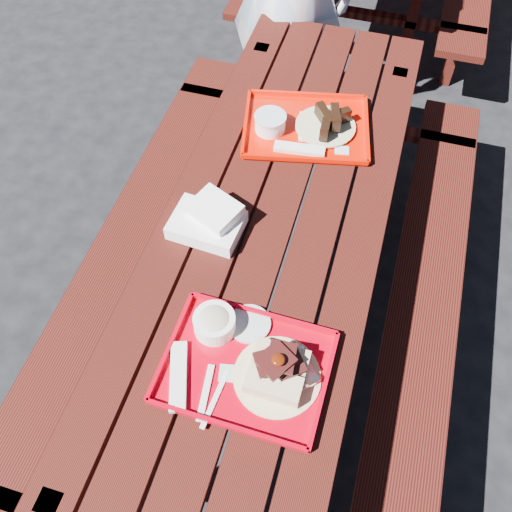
{
  "coord_description": "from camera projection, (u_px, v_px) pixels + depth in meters",
  "views": [
    {
      "loc": [
        0.28,
        -1.11,
        2.26
      ],
      "look_at": [
        0.0,
        -0.15,
        0.82
      ],
      "focal_mm": 40.0,
      "sensor_mm": 36.0,
      "label": 1
    }
  ],
  "objects": [
    {
      "name": "white_cloth",
      "position": [
        209.0,
        221.0,
        1.87
      ],
      "size": [
        0.24,
        0.21,
        0.09
      ],
      "color": "white",
      "rests_on": "picnic_table_near"
    },
    {
      "name": "ground",
      "position": [
        266.0,
        335.0,
        2.5
      ],
      "size": [
        60.0,
        60.0,
        0.0
      ],
      "primitive_type": "plane",
      "color": "black",
      "rests_on": "ground"
    },
    {
      "name": "picnic_table_near",
      "position": [
        268.0,
        264.0,
        2.04
      ],
      "size": [
        1.41,
        2.4,
        0.75
      ],
      "color": "#41140C",
      "rests_on": "ground"
    },
    {
      "name": "near_tray",
      "position": [
        248.0,
        357.0,
        1.59
      ],
      "size": [
        0.47,
        0.4,
        0.15
      ],
      "color": "#BA0012",
      "rests_on": "picnic_table_near"
    },
    {
      "name": "far_tray",
      "position": [
        304.0,
        126.0,
        2.14
      ],
      "size": [
        0.53,
        0.45,
        0.08
      ],
      "color": "red",
      "rests_on": "picnic_table_near"
    }
  ]
}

